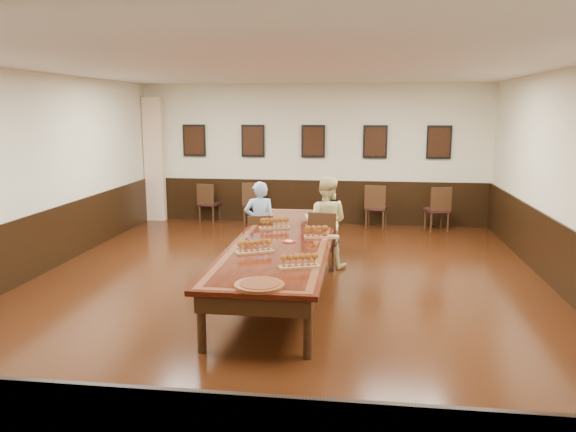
# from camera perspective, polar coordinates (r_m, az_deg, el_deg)

# --- Properties ---
(floor) EXTENTS (8.00, 10.00, 0.02)m
(floor) POSITION_cam_1_polar(r_m,az_deg,el_deg) (8.40, -0.45, -7.42)
(floor) COLOR black
(floor) RESTS_ON ground
(ceiling) EXTENTS (8.00, 10.00, 0.02)m
(ceiling) POSITION_cam_1_polar(r_m,az_deg,el_deg) (8.01, -0.48, 15.05)
(ceiling) COLOR white
(ceiling) RESTS_ON floor
(wall_back) EXTENTS (8.00, 0.02, 3.20)m
(wall_back) POSITION_cam_1_polar(r_m,az_deg,el_deg) (13.00, 2.59, 6.29)
(wall_back) COLOR beige
(wall_back) RESTS_ON floor
(wall_front) EXTENTS (8.00, 0.02, 3.20)m
(wall_front) POSITION_cam_1_polar(r_m,az_deg,el_deg) (3.26, -12.77, -7.60)
(wall_front) COLOR beige
(wall_front) RESTS_ON floor
(wall_left) EXTENTS (0.02, 10.00, 3.20)m
(wall_left) POSITION_cam_1_polar(r_m,az_deg,el_deg) (9.47, -25.31, 3.60)
(wall_left) COLOR beige
(wall_left) RESTS_ON floor
(chair_man) EXTENTS (0.51, 0.53, 0.90)m
(chair_man) POSITION_cam_1_polar(r_m,az_deg,el_deg) (9.49, -2.85, -2.44)
(chair_man) COLOR black
(chair_man) RESTS_ON floor
(chair_woman) EXTENTS (0.52, 0.55, 0.98)m
(chair_woman) POSITION_cam_1_polar(r_m,az_deg,el_deg) (9.34, 3.71, -2.41)
(chair_woman) COLOR black
(chair_woman) RESTS_ON floor
(spare_chair_a) EXTENTS (0.51, 0.54, 0.91)m
(spare_chair_a) POSITION_cam_1_polar(r_m,az_deg,el_deg) (13.36, -7.98, 1.38)
(spare_chair_a) COLOR black
(spare_chair_a) RESTS_ON floor
(spare_chair_b) EXTENTS (0.52, 0.56, 0.98)m
(spare_chair_b) POSITION_cam_1_polar(r_m,az_deg,el_deg) (13.02, -3.60, 1.36)
(spare_chair_b) COLOR black
(spare_chair_b) RESTS_ON floor
(spare_chair_c) EXTENTS (0.54, 0.57, 0.98)m
(spare_chair_c) POSITION_cam_1_polar(r_m,az_deg,el_deg) (12.67, 8.96, 0.99)
(spare_chair_c) COLOR black
(spare_chair_c) RESTS_ON floor
(spare_chair_d) EXTENTS (0.56, 0.59, 0.98)m
(spare_chair_d) POSITION_cam_1_polar(r_m,az_deg,el_deg) (12.67, 14.90, 0.75)
(spare_chair_d) COLOR black
(spare_chair_d) RESTS_ON floor
(person_man) EXTENTS (0.58, 0.44, 1.43)m
(person_man) POSITION_cam_1_polar(r_m,az_deg,el_deg) (9.52, -2.88, -0.74)
(person_man) COLOR #528ACD
(person_man) RESTS_ON floor
(person_woman) EXTENTS (0.83, 0.69, 1.53)m
(person_woman) POSITION_cam_1_polar(r_m,az_deg,el_deg) (9.38, 3.85, -0.63)
(person_woman) COLOR #EFE395
(person_woman) RESTS_ON floor
(pink_phone) EXTENTS (0.08, 0.14, 0.01)m
(pink_phone) POSITION_cam_1_polar(r_m,az_deg,el_deg) (8.18, 3.76, -2.38)
(pink_phone) COLOR #CB4360
(pink_phone) RESTS_ON conference_table
(curtain) EXTENTS (0.45, 0.18, 2.90)m
(curtain) POSITION_cam_1_polar(r_m,az_deg,el_deg) (13.67, -13.42, 5.60)
(curtain) COLOR beige
(curtain) RESTS_ON floor
(wainscoting) EXTENTS (8.00, 10.00, 1.00)m
(wainscoting) POSITION_cam_1_polar(r_m,az_deg,el_deg) (8.26, -0.45, -4.05)
(wainscoting) COLOR black
(wainscoting) RESTS_ON floor
(conference_table) EXTENTS (1.40, 5.00, 0.76)m
(conference_table) POSITION_cam_1_polar(r_m,az_deg,el_deg) (8.23, -0.45, -3.31)
(conference_table) COLOR black
(conference_table) RESTS_ON floor
(posters) EXTENTS (6.14, 0.04, 0.74)m
(posters) POSITION_cam_1_polar(r_m,az_deg,el_deg) (12.91, 2.58, 7.59)
(posters) COLOR black
(posters) RESTS_ON wall_back
(flight_a) EXTENTS (0.51, 0.28, 0.18)m
(flight_a) POSITION_cam_1_polar(r_m,az_deg,el_deg) (8.89, -1.38, -0.77)
(flight_a) COLOR olive
(flight_a) RESTS_ON conference_table
(flight_b) EXTENTS (0.53, 0.23, 0.19)m
(flight_b) POSITION_cam_1_polar(r_m,az_deg,el_deg) (8.27, 3.25, -1.64)
(flight_b) COLOR olive
(flight_b) RESTS_ON conference_table
(flight_c) EXTENTS (0.51, 0.36, 0.19)m
(flight_c) POSITION_cam_1_polar(r_m,az_deg,el_deg) (7.41, -3.40, -3.13)
(flight_c) COLOR olive
(flight_c) RESTS_ON conference_table
(flight_d) EXTENTS (0.51, 0.30, 0.18)m
(flight_d) POSITION_cam_1_polar(r_m,az_deg,el_deg) (6.70, 1.15, -4.62)
(flight_d) COLOR olive
(flight_d) RESTS_ON conference_table
(red_plate_grp) EXTENTS (0.20, 0.20, 0.03)m
(red_plate_grp) POSITION_cam_1_polar(r_m,az_deg,el_deg) (8.00, 0.08, -2.62)
(red_plate_grp) COLOR #A9160B
(red_plate_grp) RESTS_ON conference_table
(carved_platter) EXTENTS (0.67, 0.67, 0.04)m
(carved_platter) POSITION_cam_1_polar(r_m,az_deg,el_deg) (6.04, -2.93, -7.02)
(carved_platter) COLOR #602A13
(carved_platter) RESTS_ON conference_table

